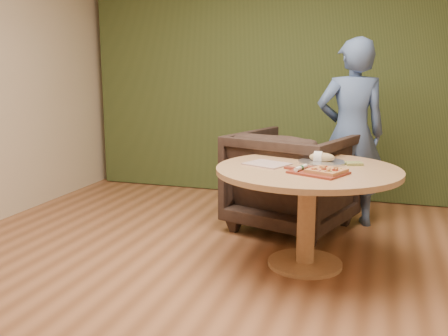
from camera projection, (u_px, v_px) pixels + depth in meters
room_shell at (204, 78)px, 2.89m from camera, size 5.04×6.04×2.84m
curtain at (292, 73)px, 5.59m from camera, size 4.80×0.14×2.78m
pedestal_table at (307, 186)px, 3.64m from camera, size 1.34×1.34×0.75m
pizza_paddle at (317, 172)px, 3.41m from camera, size 0.47×0.40×0.01m
flatbread_pizza at (326, 170)px, 3.38m from camera, size 0.29×0.29×0.04m
cutlery_roll at (301, 168)px, 3.46m from camera, size 0.07×0.20×0.03m
newspaper at (267, 164)px, 3.72m from camera, size 0.37×0.35×0.01m
serving_tray at (322, 162)px, 3.79m from camera, size 0.36×0.36×0.02m
bread_roll at (321, 157)px, 3.78m from camera, size 0.19×0.09×0.09m
green_packet at (354, 164)px, 3.71m from camera, size 0.15×0.13×0.02m
armchair at (293, 175)px, 4.54m from camera, size 1.20×1.16×1.00m
person_standing at (351, 134)px, 4.59m from camera, size 0.72×0.58×1.73m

